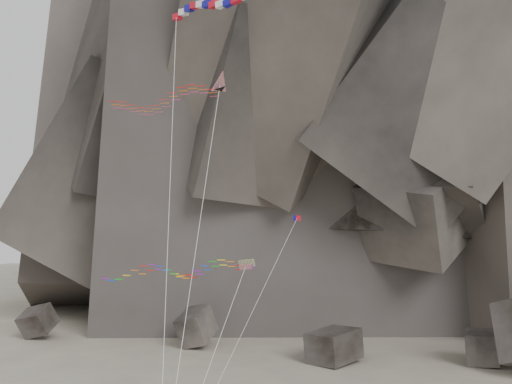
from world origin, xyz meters
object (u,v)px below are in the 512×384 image
(pennant_kite, at_px, (274,266))
(parafoil_kite, at_px, (168,270))
(delta_kite, at_px, (158,100))
(banner_kite, at_px, (218,5))

(pennant_kite, bearing_deg, parafoil_kite, 174.36)
(delta_kite, xyz_separation_m, pennant_kite, (8.69, -0.74, -11.18))
(banner_kite, xyz_separation_m, pennant_kite, (3.86, 0.11, -17.07))
(parafoil_kite, xyz_separation_m, pennant_kite, (9.25, -3.36, 0.84))
(banner_kite, bearing_deg, delta_kite, -166.19)
(parafoil_kite, bearing_deg, delta_kite, -68.46)
(delta_kite, distance_m, parafoil_kite, 12.32)
(delta_kite, distance_m, pennant_kite, 14.18)
(banner_kite, xyz_separation_m, parafoil_kite, (-5.39, 3.47, -17.92))
(banner_kite, height_order, pennant_kite, banner_kite)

